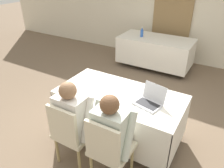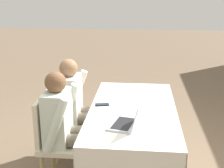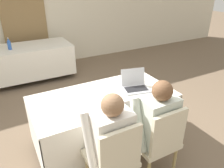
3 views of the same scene
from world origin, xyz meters
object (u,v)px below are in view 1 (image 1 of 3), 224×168
(chair_near_left, at_px, (71,132))
(person_white_shirt, at_px, (113,132))
(person_checkered_shirt, at_px, (75,117))
(water_bottle, at_px, (142,32))
(chair_near_right, at_px, (109,148))
(cell_phone, at_px, (104,104))
(laptop, at_px, (150,101))

(chair_near_left, height_order, person_white_shirt, person_white_shirt)
(person_checkered_shirt, bearing_deg, water_bottle, -80.52)
(chair_near_right, relative_size, person_checkered_shirt, 0.78)
(water_bottle, bearing_deg, person_checkered_shirt, -80.52)
(water_bottle, xyz_separation_m, person_white_shirt, (1.06, -3.17, -0.18))
(chair_near_right, xyz_separation_m, person_white_shirt, (0.00, 0.10, 0.16))
(water_bottle, bearing_deg, person_white_shirt, -71.54)
(person_checkered_shirt, bearing_deg, chair_near_right, 168.97)
(cell_phone, xyz_separation_m, chair_near_left, (-0.21, -0.42, -0.24))
(laptop, height_order, person_checkered_shirt, person_checkered_shirt)
(laptop, xyz_separation_m, chair_near_left, (-0.70, -0.71, -0.28))
(person_checkered_shirt, height_order, person_white_shirt, same)
(water_bottle, height_order, chair_near_right, water_bottle)
(cell_phone, relative_size, water_bottle, 0.65)
(person_checkered_shirt, bearing_deg, laptop, -139.24)
(water_bottle, height_order, person_checkered_shirt, person_checkered_shirt)
(person_white_shirt, bearing_deg, person_checkered_shirt, 0.00)
(cell_phone, height_order, water_bottle, water_bottle)
(water_bottle, distance_m, chair_near_left, 3.34)
(laptop, xyz_separation_m, person_white_shirt, (-0.17, -0.60, -0.12))
(water_bottle, xyz_separation_m, person_checkered_shirt, (0.53, -3.17, -0.18))
(water_bottle, bearing_deg, cell_phone, -75.52)
(chair_near_left, bearing_deg, chair_near_right, -180.00)
(laptop, distance_m, chair_near_right, 0.78)
(water_bottle, bearing_deg, chair_near_left, -80.82)
(water_bottle, relative_size, chair_near_right, 0.26)
(chair_near_left, bearing_deg, cell_phone, -116.69)
(chair_near_right, xyz_separation_m, person_checkered_shirt, (-0.53, 0.10, 0.16))
(cell_phone, bearing_deg, person_white_shirt, -55.25)
(laptop, relative_size, person_white_shirt, 0.32)
(chair_near_right, bearing_deg, person_checkered_shirt, -11.03)
(water_bottle, bearing_deg, laptop, -64.41)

